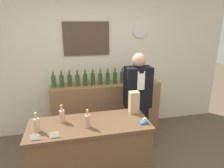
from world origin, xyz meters
TOP-DOWN VIEW (x-y plane):
  - back_wall at (-0.00, 2.00)m, footprint 5.20×0.09m
  - back_shelf at (0.14, 1.75)m, footprint 1.98×0.38m
  - display_counter at (-0.32, 0.44)m, footprint 1.41×0.57m
  - shopkeeper at (0.52, 1.13)m, footprint 0.40×0.25m
  - potted_plant at (0.80, 1.74)m, footprint 0.24×0.24m
  - paper_bag at (0.28, 0.61)m, footprint 0.12×0.10m
  - tape_dispenser at (0.30, 0.30)m, footprint 0.09×0.06m
  - price_card_left at (-0.89, 0.23)m, footprint 0.09×0.02m
  - price_card_right at (-0.70, 0.23)m, footprint 0.09×0.02m
  - counter_bottle_0 at (-0.89, 0.40)m, footprint 0.06×0.06m
  - counter_bottle_1 at (-0.62, 0.55)m, footprint 0.06×0.06m
  - counter_bottle_2 at (-0.35, 0.36)m, footprint 0.06×0.06m
  - shelf_bottle_0 at (-0.77, 1.76)m, footprint 0.07×0.07m
  - shelf_bottle_1 at (-0.64, 1.76)m, footprint 0.07×0.07m
  - shelf_bottle_2 at (-0.50, 1.76)m, footprint 0.07×0.07m
  - shelf_bottle_3 at (-0.37, 1.74)m, footprint 0.07×0.07m
  - shelf_bottle_4 at (-0.23, 1.75)m, footprint 0.07×0.07m
  - shelf_bottle_5 at (-0.10, 1.76)m, footprint 0.07×0.07m
  - shelf_bottle_6 at (0.04, 1.75)m, footprint 0.07×0.07m
  - shelf_bottle_7 at (0.17, 1.74)m, footprint 0.07×0.07m
  - shelf_bottle_8 at (0.31, 1.75)m, footprint 0.07×0.07m
  - shelf_bottle_9 at (0.44, 1.74)m, footprint 0.07×0.07m
  - shelf_bottle_10 at (0.58, 1.76)m, footprint 0.07×0.07m

SIDE VIEW (x-z plane):
  - display_counter at x=-0.32m, z-range 0.00..0.91m
  - back_shelf at x=0.14m, z-range 0.00..0.95m
  - shopkeeper at x=0.52m, z-range 0.00..1.59m
  - tape_dispenser at x=0.30m, z-range 0.89..0.97m
  - price_card_left at x=-0.89m, z-range 0.91..0.96m
  - price_card_right at x=-0.70m, z-range 0.91..0.96m
  - counter_bottle_0 at x=-0.89m, z-range 0.88..1.10m
  - counter_bottle_1 at x=-0.62m, z-range 0.88..1.10m
  - counter_bottle_2 at x=-0.35m, z-range 0.88..1.10m
  - paper_bag at x=0.28m, z-range 0.91..1.19m
  - shelf_bottle_0 at x=-0.77m, z-range 0.92..1.22m
  - shelf_bottle_1 at x=-0.64m, z-range 0.92..1.22m
  - shelf_bottle_2 at x=-0.50m, z-range 0.92..1.22m
  - shelf_bottle_3 at x=-0.37m, z-range 0.92..1.22m
  - shelf_bottle_4 at x=-0.23m, z-range 0.92..1.22m
  - shelf_bottle_5 at x=-0.10m, z-range 0.92..1.22m
  - shelf_bottle_6 at x=0.04m, z-range 0.92..1.22m
  - shelf_bottle_7 at x=0.17m, z-range 0.92..1.22m
  - shelf_bottle_8 at x=0.31m, z-range 0.92..1.22m
  - shelf_bottle_9 at x=0.44m, z-range 0.92..1.22m
  - shelf_bottle_10 at x=0.58m, z-range 0.92..1.22m
  - potted_plant at x=0.80m, z-range 0.96..1.28m
  - back_wall at x=0.00m, z-range 0.01..2.71m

